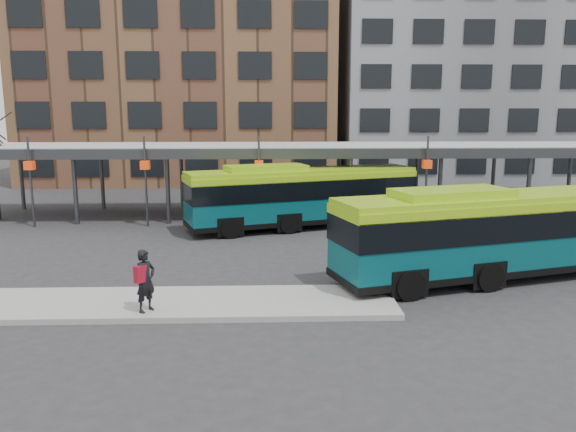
% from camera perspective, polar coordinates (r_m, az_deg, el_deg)
% --- Properties ---
extents(ground, '(120.00, 120.00, 0.00)m').
position_cam_1_polar(ground, '(21.10, 4.90, -6.20)').
color(ground, '#28282B').
rests_on(ground, ground).
extents(boarding_island, '(14.00, 3.00, 0.18)m').
position_cam_1_polar(boarding_island, '(18.33, -11.47, -8.70)').
color(boarding_island, gray).
rests_on(boarding_island, ground).
extents(canopy, '(40.00, 6.53, 4.80)m').
position_cam_1_polar(canopy, '(33.09, 2.26, 6.80)').
color(canopy, '#999B9E').
rests_on(canopy, ground).
extents(building_brick, '(26.00, 14.00, 22.00)m').
position_cam_1_polar(building_brick, '(52.83, -10.54, 15.73)').
color(building_brick, brown).
rests_on(building_brick, ground).
extents(building_grey, '(24.00, 14.00, 20.00)m').
position_cam_1_polar(building_grey, '(55.38, 18.10, 14.12)').
color(building_grey, slate).
rests_on(building_grey, ground).
extents(bus_front, '(12.64, 5.99, 3.42)m').
position_cam_1_polar(bus_front, '(21.83, 20.43, -1.45)').
color(bus_front, '#07464D').
rests_on(bus_front, ground).
extents(bus_rear, '(12.47, 6.39, 3.39)m').
position_cam_1_polar(bus_rear, '(29.61, 1.42, 2.19)').
color(bus_rear, '#07464D').
rests_on(bus_rear, ground).
extents(pedestrian, '(0.78, 0.82, 1.89)m').
position_cam_1_polar(pedestrian, '(17.28, -14.31, -6.35)').
color(pedestrian, black).
rests_on(pedestrian, boarding_island).
extents(bike_rack, '(6.50, 1.48, 1.00)m').
position_cam_1_polar(bike_rack, '(36.07, 24.04, 0.69)').
color(bike_rack, slate).
rests_on(bike_rack, ground).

